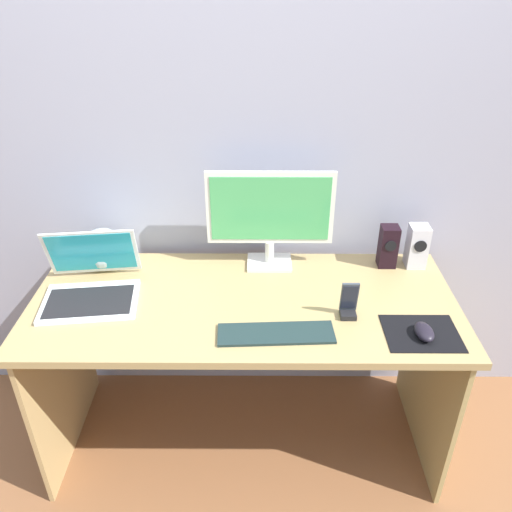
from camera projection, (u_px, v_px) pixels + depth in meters
The scene contains 12 objects.
ground_plane at pixel (246, 436), 2.27m from camera, with size 8.00×8.00×0.00m, color brown.
wall_back at pixel (245, 131), 1.98m from camera, with size 6.00×0.04×2.50m, color #9C9FB4.
desk at pixel (244, 331), 1.97m from camera, with size 1.57×0.68×0.74m.
monitor at pixel (270, 215), 2.00m from camera, with size 0.50×0.14×0.40m.
speaker_right at pixel (417, 246), 2.06m from camera, with size 0.08×0.08×0.18m.
speaker_near_monitor at pixel (388, 246), 2.06m from camera, with size 0.07×0.07×0.18m.
laptop at pixel (91, 285), 1.90m from camera, with size 0.37×0.36×0.23m.
fishbowl at pixel (103, 249), 2.06m from camera, with size 0.17×0.17×0.17m, color silver.
keyboard_external at pixel (276, 334), 1.72m from camera, with size 0.39×0.11×0.01m, color #1C2F2F.
mousepad at pixel (421, 333), 1.73m from camera, with size 0.25×0.20×0.00m, color black.
mouse at pixel (424, 332), 1.70m from camera, with size 0.06×0.10×0.04m, color black.
phone_in_dock at pixel (349, 305), 1.79m from camera, with size 0.06×0.05×0.14m.
Camera 1 is at (0.05, -1.55, 1.84)m, focal length 36.09 mm.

